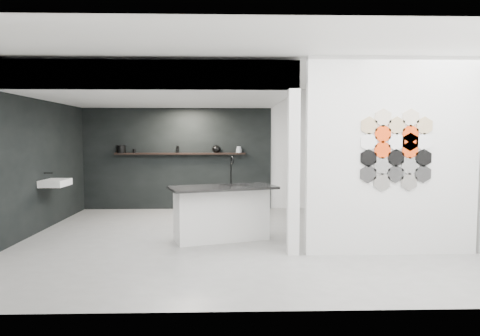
% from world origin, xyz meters
% --- Properties ---
extents(floor, '(7.00, 6.00, 0.01)m').
position_xyz_m(floor, '(0.00, 0.00, -0.01)').
color(floor, slate).
extents(partition_panel, '(2.45, 0.15, 2.80)m').
position_xyz_m(partition_panel, '(2.23, -1.00, 1.40)').
color(partition_panel, silver).
rests_on(partition_panel, floor).
extents(bay_clad_back, '(4.40, 0.04, 2.35)m').
position_xyz_m(bay_clad_back, '(-1.30, 2.97, 1.18)').
color(bay_clad_back, black).
rests_on(bay_clad_back, floor).
extents(bay_clad_left, '(0.04, 4.00, 2.35)m').
position_xyz_m(bay_clad_left, '(-3.47, 1.00, 1.18)').
color(bay_clad_left, black).
rests_on(bay_clad_left, floor).
extents(bulkhead, '(4.40, 4.00, 0.40)m').
position_xyz_m(bulkhead, '(-1.30, 1.00, 2.55)').
color(bulkhead, silver).
rests_on(bulkhead, corner_column).
extents(corner_column, '(0.16, 0.16, 2.35)m').
position_xyz_m(corner_column, '(0.82, -1.00, 1.18)').
color(corner_column, silver).
rests_on(corner_column, floor).
extents(fascia_beam, '(4.40, 0.16, 0.40)m').
position_xyz_m(fascia_beam, '(-1.30, -0.92, 2.55)').
color(fascia_beam, silver).
rests_on(fascia_beam, corner_column).
extents(wall_basin, '(0.40, 0.60, 0.12)m').
position_xyz_m(wall_basin, '(-3.24, 0.80, 0.85)').
color(wall_basin, silver).
rests_on(wall_basin, bay_clad_left).
extents(display_shelf, '(3.00, 0.15, 0.04)m').
position_xyz_m(display_shelf, '(-1.20, 2.87, 1.30)').
color(display_shelf, black).
rests_on(display_shelf, bay_clad_back).
extents(kitchen_island, '(1.83, 1.22, 1.36)m').
position_xyz_m(kitchen_island, '(-0.21, -0.10, 0.46)').
color(kitchen_island, silver).
rests_on(kitchen_island, floor).
extents(stockpot, '(0.26, 0.26, 0.17)m').
position_xyz_m(stockpot, '(-2.55, 2.87, 1.41)').
color(stockpot, black).
rests_on(stockpot, display_shelf).
extents(kettle, '(0.24, 0.24, 0.17)m').
position_xyz_m(kettle, '(-0.37, 2.87, 1.41)').
color(kettle, black).
rests_on(kettle, display_shelf).
extents(glass_bowl, '(0.17, 0.17, 0.09)m').
position_xyz_m(glass_bowl, '(0.15, 2.87, 1.37)').
color(glass_bowl, gray).
rests_on(glass_bowl, display_shelf).
extents(glass_vase, '(0.13, 0.13, 0.15)m').
position_xyz_m(glass_vase, '(0.15, 2.87, 1.39)').
color(glass_vase, gray).
rests_on(glass_vase, display_shelf).
extents(bottle_dark, '(0.06, 0.06, 0.16)m').
position_xyz_m(bottle_dark, '(-1.26, 2.87, 1.40)').
color(bottle_dark, black).
rests_on(bottle_dark, display_shelf).
extents(utensil_cup, '(0.07, 0.07, 0.09)m').
position_xyz_m(utensil_cup, '(-2.26, 2.87, 1.36)').
color(utensil_cup, black).
rests_on(utensil_cup, display_shelf).
extents(hex_tile_cluster, '(1.04, 0.02, 1.16)m').
position_xyz_m(hex_tile_cluster, '(2.26, -1.09, 1.50)').
color(hex_tile_cluster, '#2D2D2D').
rests_on(hex_tile_cluster, partition_panel).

